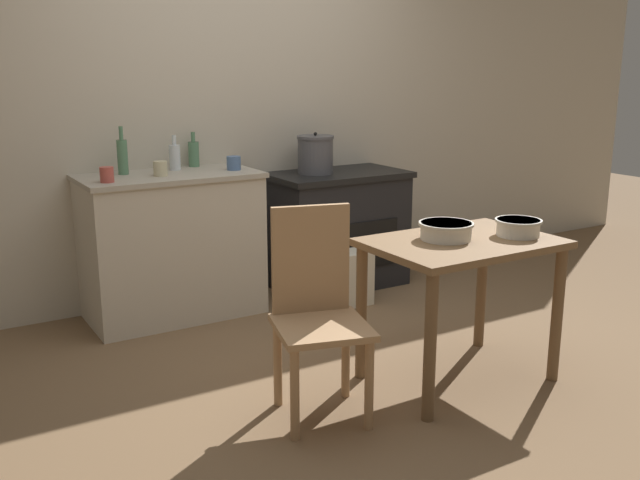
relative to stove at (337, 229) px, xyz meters
The scene contains 16 objects.
ground_plane 1.49m from the stove, 116.78° to the right, with size 14.00×14.00×0.00m, color brown.
wall_back 1.12m from the stove, 154.34° to the left, with size 8.00×0.07×2.55m.
counter_cabinet 1.22m from the stove, behind, with size 1.08×0.58×0.90m.
stove is the anchor object (origin of this frame).
work_table 1.70m from the stove, 101.56° to the right, with size 0.91×0.63×0.72m.
chair 1.93m from the stove, 125.22° to the right, with size 0.49×0.49×0.94m.
flour_sack 0.51m from the stove, 111.18° to the right, with size 0.27×0.19×0.36m, color beige.
stock_pot 0.56m from the stove, behind, with size 0.25×0.25×0.28m.
mixing_bowl_large 1.77m from the stove, 91.58° to the right, with size 0.23×0.23×0.08m.
mixing_bowl_small 1.70m from the stove, 104.06° to the right, with size 0.27×0.27×0.08m.
bottle_far_left 1.59m from the stove, behind, with size 0.06×0.06×0.29m.
bottle_left 1.15m from the stove, 168.31° to the left, with size 0.07×0.07×0.22m.
bottle_mid_left 1.28m from the stove, behind, with size 0.07×0.07×0.22m.
cup_center_left 0.98m from the stove, behind, with size 0.09×0.09×0.09m, color #4C6B99.
cup_center 1.40m from the stove, behind, with size 0.08×0.08×0.09m, color beige.
cup_center_right 1.72m from the stove, behind, with size 0.08×0.08×0.09m, color #B74C42.
Camera 1 is at (-2.02, -2.88, 1.55)m, focal length 40.00 mm.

